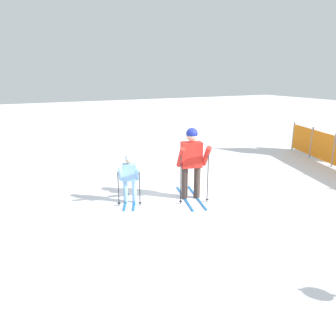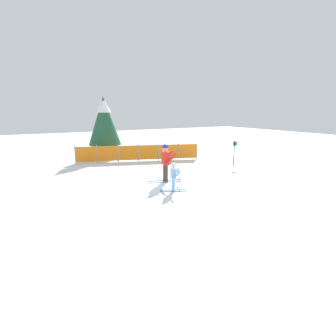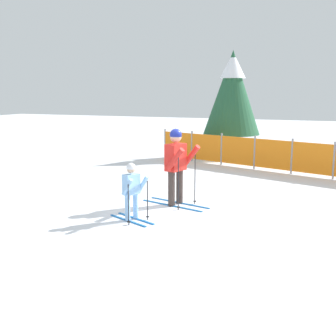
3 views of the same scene
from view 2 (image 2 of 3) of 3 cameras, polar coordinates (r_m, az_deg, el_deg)
name	(u,v)px [view 2 (image 2 of 3)]	position (r m, az deg, el deg)	size (l,w,h in m)	color
ground_plane	(173,182)	(11.81, 1.01, -2.96)	(60.00, 60.00, 0.00)	white
skier_adult	(166,159)	(11.61, -0.46, 1.89)	(1.64, 0.84, 1.70)	#1966B2
skier_child	(174,175)	(10.31, 1.29, -1.46)	(1.08, 0.67, 1.14)	#1966B2
safety_fence	(139,153)	(16.54, -6.41, 3.36)	(7.28, 2.44, 1.09)	gray
conifer_far	(104,120)	(18.28, -13.74, 10.10)	(2.18, 2.18, 4.04)	#4C3823
trail_marker	(234,150)	(15.45, 14.24, 3.72)	(0.25, 0.17, 1.45)	black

